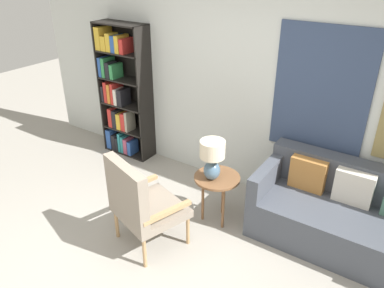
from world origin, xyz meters
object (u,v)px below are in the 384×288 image
armchair (139,201)px  table_lamp (212,156)px  bookshelf (121,93)px  side_table (217,182)px  couch (346,216)px

armchair → table_lamp: bearing=61.1°
bookshelf → side_table: size_ratio=3.32×
armchair → side_table: size_ratio=1.75×
couch → side_table: (-1.22, -0.41, 0.17)m
armchair → table_lamp: 0.84m
armchair → side_table: (0.41, 0.75, -0.05)m
couch → side_table: size_ratio=3.14×
bookshelf → table_lamp: bookshelf is taller
table_lamp → couch: bearing=20.7°
bookshelf → couch: bearing=-4.5°
bookshelf → side_table: (1.92, -0.65, -0.40)m
bookshelf → armchair: 2.10m
armchair → table_lamp: table_lamp is taller
side_table → table_lamp: bearing=-113.1°
side_table → table_lamp: (-0.03, -0.06, 0.33)m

